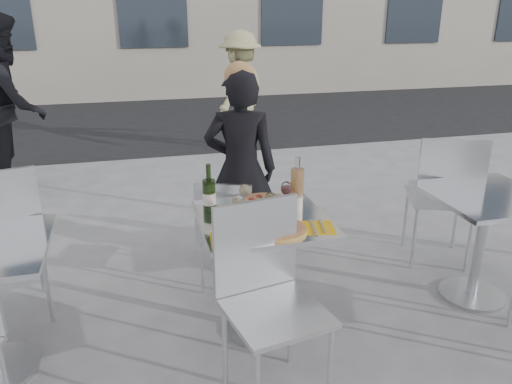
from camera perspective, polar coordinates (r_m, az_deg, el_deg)
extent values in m
plane|color=slate|center=(3.20, 0.70, -15.35)|extent=(80.00, 80.00, 0.00)
cube|color=black|center=(9.23, -10.15, 8.29)|extent=(24.00, 5.00, 0.00)
cylinder|color=#B7BABF|center=(3.20, 0.71, -15.17)|extent=(0.44, 0.44, 0.02)
cylinder|color=#B7BABF|center=(3.00, 0.74, -9.60)|extent=(0.07, 0.07, 0.72)
cube|color=silver|center=(2.84, 0.77, -3.19)|extent=(0.72, 0.72, 0.03)
cylinder|color=#B7BABF|center=(3.81, 23.40, -10.65)|extent=(0.44, 0.44, 0.02)
cylinder|color=#B7BABF|center=(3.65, 24.18, -5.80)|extent=(0.07, 0.07, 0.72)
cube|color=silver|center=(3.52, 25.02, -0.43)|extent=(0.72, 0.72, 0.03)
cylinder|color=silver|center=(3.69, -0.26, -6.54)|extent=(0.02, 0.02, 0.40)
cylinder|color=silver|center=(3.74, -5.16, -6.28)|extent=(0.02, 0.02, 0.40)
cylinder|color=silver|center=(3.41, -0.86, -8.95)|extent=(0.02, 0.02, 0.40)
cylinder|color=silver|center=(3.46, -6.18, -8.62)|extent=(0.02, 0.02, 0.40)
cube|color=silver|center=(3.48, -3.18, -4.52)|extent=(0.48, 0.48, 0.02)
cube|color=silver|center=(3.23, -3.78, -2.46)|extent=(0.36, 0.15, 0.40)
cylinder|color=silver|center=(2.56, 8.43, -19.34)|extent=(0.03, 0.03, 0.48)
cylinder|color=silver|center=(2.68, -3.60, -17.02)|extent=(0.03, 0.03, 0.48)
cylinder|color=silver|center=(2.82, 3.95, -14.96)|extent=(0.03, 0.03, 0.48)
cube|color=silver|center=(2.46, 2.32, -13.64)|extent=(0.53, 0.53, 0.03)
cube|color=silver|center=(2.50, -0.02, -6.14)|extent=(0.45, 0.11, 0.48)
cylinder|color=silver|center=(3.75, -23.55, -7.06)|extent=(0.03, 0.03, 0.50)
cylinder|color=silver|center=(3.39, -22.74, -9.90)|extent=(0.03, 0.03, 0.50)
cube|color=silver|center=(3.45, -27.07, -5.13)|extent=(0.57, 0.57, 0.03)
cylinder|color=silver|center=(2.74, -26.61, -19.01)|extent=(0.02, 0.02, 0.45)
cylinder|color=silver|center=(4.37, 21.86, -2.98)|extent=(0.03, 0.03, 0.50)
cylinder|color=silver|center=(4.28, 16.72, -2.82)|extent=(0.03, 0.03, 0.50)
cylinder|color=silver|center=(4.02, 23.20, -5.19)|extent=(0.03, 0.03, 0.50)
cylinder|color=silver|center=(3.92, 17.60, -5.07)|extent=(0.03, 0.03, 0.50)
cube|color=silver|center=(4.05, 20.28, -0.61)|extent=(0.60, 0.60, 0.03)
cube|color=silver|center=(3.75, 21.51, 1.92)|extent=(0.44, 0.20, 0.50)
imported|color=black|center=(3.72, -1.77, 2.61)|extent=(0.61, 0.48, 1.47)
imported|color=black|center=(5.78, -26.39, 8.84)|extent=(0.78, 0.96, 1.85)
imported|color=tan|center=(6.98, -1.77, 11.48)|extent=(1.12, 1.18, 1.60)
cylinder|color=#DAA555|center=(2.67, 2.58, -4.26)|extent=(0.31, 0.31, 0.02)
cylinder|color=tan|center=(2.66, 2.58, -4.06)|extent=(0.27, 0.27, 0.00)
cylinder|color=white|center=(3.00, 0.92, -1.46)|extent=(0.33, 0.33, 0.01)
cylinder|color=#DAA555|center=(2.99, 0.92, -1.19)|extent=(0.29, 0.29, 0.02)
cylinder|color=tan|center=(2.99, 0.92, -1.01)|extent=(0.26, 0.26, 0.00)
cylinder|color=white|center=(2.84, 1.62, -2.76)|extent=(0.22, 0.22, 0.01)
ellipsoid|color=#1E6118|center=(2.82, 1.63, -2.03)|extent=(0.15, 0.15, 0.08)
sphere|color=#B21914|center=(2.85, 2.29, -1.62)|extent=(0.03, 0.03, 0.03)
cylinder|color=#2E4E1D|center=(2.87, -5.36, -0.53)|extent=(0.07, 0.07, 0.20)
cone|color=#2E4E1D|center=(2.84, -5.43, 1.36)|extent=(0.07, 0.07, 0.03)
cylinder|color=#2E4E1D|center=(2.82, -5.46, 2.22)|extent=(0.03, 0.03, 0.10)
cylinder|color=silver|center=(2.87, -5.36, -0.72)|extent=(0.07, 0.08, 0.07)
cylinder|color=tan|center=(3.00, 4.73, 0.65)|extent=(0.08, 0.08, 0.22)
cylinder|color=white|center=(2.96, 4.81, 3.20)|extent=(0.03, 0.03, 0.08)
cylinder|color=white|center=(2.92, 4.71, -1.32)|extent=(0.06, 0.06, 0.09)
cylinder|color=silver|center=(2.90, 4.74, -0.35)|extent=(0.06, 0.06, 0.02)
cylinder|color=white|center=(2.79, -2.01, -3.27)|extent=(0.06, 0.06, 0.00)
cylinder|color=white|center=(2.77, -2.02, -2.45)|extent=(0.01, 0.01, 0.09)
ellipsoid|color=white|center=(2.75, -2.04, -1.10)|extent=(0.07, 0.07, 0.08)
ellipsoid|color=beige|center=(2.75, -2.04, -1.30)|extent=(0.05, 0.05, 0.05)
cylinder|color=white|center=(2.95, -1.26, -1.94)|extent=(0.06, 0.06, 0.00)
cylinder|color=white|center=(2.93, -1.27, -1.16)|extent=(0.01, 0.01, 0.09)
ellipsoid|color=white|center=(2.91, -1.28, 0.13)|extent=(0.07, 0.07, 0.08)
ellipsoid|color=beige|center=(2.91, -1.28, -0.06)|extent=(0.05, 0.05, 0.05)
cylinder|color=white|center=(2.82, 1.66, -2.97)|extent=(0.06, 0.06, 0.00)
cylinder|color=white|center=(2.80, 1.66, -2.17)|extent=(0.01, 0.01, 0.09)
ellipsoid|color=white|center=(2.78, 1.68, -0.83)|extent=(0.07, 0.07, 0.08)
ellipsoid|color=#4D0B0D|center=(2.78, 1.68, -1.02)|extent=(0.05, 0.05, 0.05)
cylinder|color=white|center=(2.99, 3.46, -1.59)|extent=(0.06, 0.06, 0.00)
cylinder|color=white|center=(2.98, 3.47, -0.82)|extent=(0.01, 0.01, 0.09)
ellipsoid|color=white|center=(2.95, 3.50, 0.44)|extent=(0.07, 0.07, 0.08)
ellipsoid|color=#4D0B0D|center=(2.96, 3.50, 0.26)|extent=(0.05, 0.05, 0.05)
cube|color=yellow|center=(2.57, -3.20, -5.41)|extent=(0.20, 0.20, 0.00)
cube|color=#B7BABF|center=(2.57, -3.64, -5.37)|extent=(0.04, 0.20, 0.00)
cube|color=#B7BABF|center=(2.58, -2.54, -5.26)|extent=(0.03, 0.18, 0.00)
cube|color=yellow|center=(2.72, 7.01, -4.04)|extent=(0.21, 0.21, 0.00)
cube|color=#B7BABF|center=(2.71, 6.62, -4.01)|extent=(0.06, 0.20, 0.00)
cube|color=#B7BABF|center=(2.73, 7.60, -3.89)|extent=(0.05, 0.18, 0.00)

